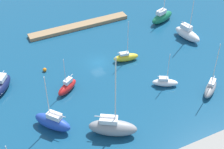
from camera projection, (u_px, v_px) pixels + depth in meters
name	position (u px, v px, depth m)	size (l,w,h in m)	color
water	(98.00, 63.00, 70.32)	(160.00, 160.00, 0.00)	navy
pier_dock	(79.00, 26.00, 81.33)	(24.52, 2.55, 0.81)	#997A56
sailboat_white_center_basin	(187.00, 34.00, 76.82)	(3.57, 7.30, 13.28)	white
sailboat_gray_west_end	(113.00, 127.00, 54.05)	(7.95, 6.34, 15.08)	gray
sailboat_blue_far_south	(53.00, 122.00, 55.16)	(5.76, 6.53, 10.48)	#2347B2
sailboat_red_outer_mooring	(67.00, 87.00, 62.67)	(5.03, 4.00, 7.38)	red
sailboat_navy_far_north	(1.00, 85.00, 62.78)	(5.52, 6.39, 11.10)	#141E4C
sailboat_yellow_east_end	(126.00, 57.00, 70.31)	(5.45, 2.58, 9.12)	yellow
sailboat_white_lone_north	(165.00, 82.00, 64.04)	(4.95, 3.79, 7.18)	white
sailboat_green_lone_south	(162.00, 17.00, 82.96)	(7.41, 4.35, 10.38)	#19724C
sailboat_gray_off_beacon	(211.00, 88.00, 62.36)	(5.49, 4.63, 10.74)	gray
mooring_buoy_orange	(45.00, 70.00, 67.76)	(0.77, 0.77, 0.77)	orange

